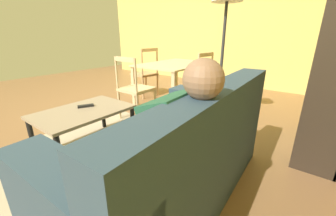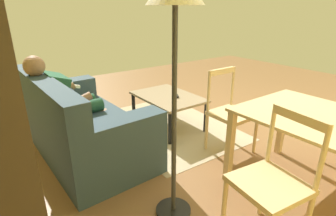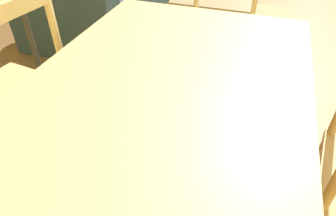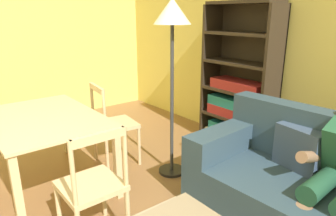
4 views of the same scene
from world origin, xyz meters
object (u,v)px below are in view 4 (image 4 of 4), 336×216
dining_chair_facing_couch (92,187)px  couch (309,191)px  dining_chair_near_wall (113,125)px  dining_table (44,126)px  floor_lamp (172,29)px  bookshelf (238,94)px

dining_chair_facing_couch → couch: bearing=56.0°
dining_chair_near_wall → dining_chair_facing_couch: bearing=-36.2°
dining_table → dining_chair_facing_couch: (1.01, -0.00, -0.17)m
dining_chair_near_wall → dining_table: bearing=-89.7°
couch → floor_lamp: size_ratio=1.03×
couch → dining_chair_facing_couch: size_ratio=2.00×
bookshelf → dining_chair_facing_couch: bearing=-77.9°
dining_chair_near_wall → floor_lamp: size_ratio=0.52×
dining_table → couch: bearing=35.4°
bookshelf → dining_chair_facing_couch: (0.48, -2.25, -0.22)m
couch → dining_chair_near_wall: bearing=-161.9°
bookshelf → dining_chair_facing_couch: size_ratio=1.95×
bookshelf → couch: bearing=-31.7°
couch → dining_table: bearing=-144.6°
dining_chair_near_wall → couch: bearing=18.1°
bookshelf → floor_lamp: (0.05, -1.14, 0.84)m
bookshelf → dining_chair_facing_couch: bookshelf is taller
dining_table → dining_chair_near_wall: size_ratio=1.46×
couch → dining_chair_facing_couch: 1.67m
couch → dining_table: size_ratio=1.36×
dining_table → dining_chair_facing_couch: bearing=-0.0°
bookshelf → dining_table: bookshelf is taller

